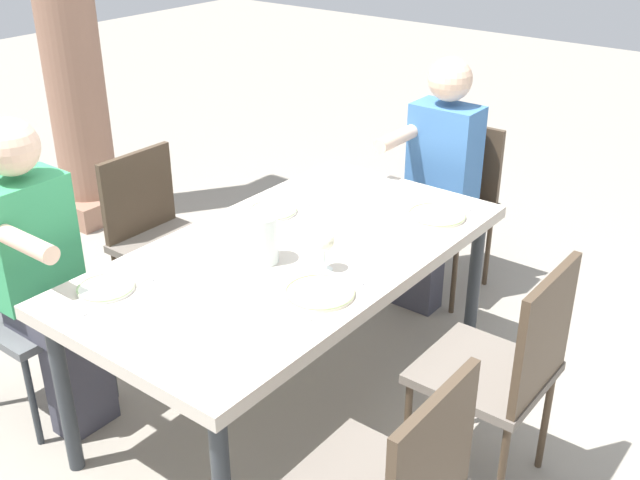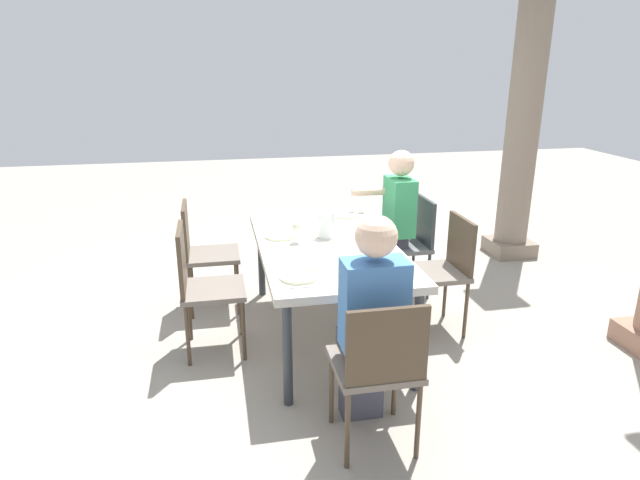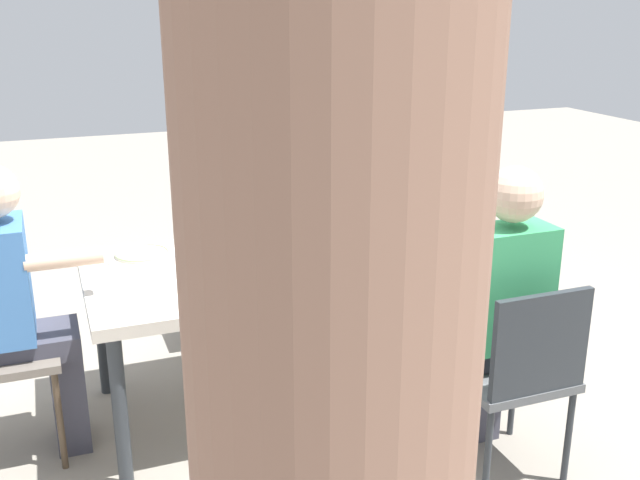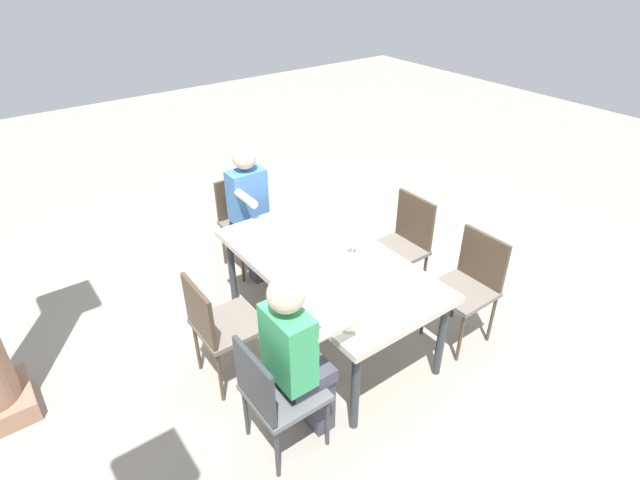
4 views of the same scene
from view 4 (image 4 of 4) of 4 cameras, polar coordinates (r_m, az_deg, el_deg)
name	(u,v)px [view 4 (image 4 of 4)]	position (r m, az deg, el deg)	size (l,w,h in m)	color
ground_plane	(327,334)	(4.29, 0.77, -10.56)	(16.00, 16.00, 0.00)	gray
dining_table	(327,267)	(3.87, 0.84, -3.06)	(1.84, 0.98, 0.74)	beige
chair_west_north	(274,391)	(3.19, -5.26, -16.69)	(0.44, 0.44, 0.87)	#5B5E61
chair_west_south	(470,281)	(4.14, 16.61, -4.50)	(0.44, 0.44, 0.91)	#6A6158
chair_mid_north	(218,323)	(3.66, -11.49, -9.19)	(0.44, 0.44, 0.90)	#6A6158
chair_mid_south	(404,241)	(4.51, 9.46, -0.07)	(0.44, 0.44, 0.94)	#6A6158
chair_head_east	(244,217)	(4.92, -8.66, 2.64)	(0.44, 0.44, 0.90)	#6A6158
diner_woman_green	(251,208)	(4.70, -7.79, 3.57)	(0.50, 0.35, 1.29)	#3F3F4C
diner_man_white	(298,355)	(3.11, -2.51, -12.84)	(0.35, 0.50, 1.30)	#3F3F4C
plate_0	(349,322)	(3.26, 3.29, -9.22)	(0.21, 0.21, 0.02)	white
fork_0	(364,335)	(3.18, 5.03, -10.70)	(0.02, 0.17, 0.01)	silver
spoon_0	(334,310)	(3.36, 1.65, -7.97)	(0.02, 0.17, 0.01)	silver
plate_1	(376,258)	(3.87, 6.31, -2.07)	(0.25, 0.25, 0.02)	silver
wine_glass_1	(353,241)	(3.85, 3.74, -0.16)	(0.08, 0.08, 0.16)	white
fork_1	(389,268)	(3.78, 7.83, -3.15)	(0.02, 0.17, 0.01)	silver
spoon_1	(363,250)	(3.96, 4.86, -1.18)	(0.02, 0.17, 0.01)	silver
plate_2	(278,259)	(3.85, -4.73, -2.13)	(0.21, 0.21, 0.02)	white
fork_2	(289,268)	(3.75, -3.50, -3.23)	(0.02, 0.17, 0.01)	silver
spoon_2	(268,251)	(3.96, -5.89, -1.23)	(0.02, 0.17, 0.01)	silver
plate_3	(311,216)	(4.42, -1.00, 2.73)	(0.25, 0.25, 0.02)	silver
fork_3	(321,223)	(4.31, 0.16, 1.89)	(0.02, 0.17, 0.01)	silver
spoon_3	(301,210)	(4.53, -2.11, 3.40)	(0.02, 0.17, 0.01)	silver
water_pitcher	(336,260)	(3.69, 1.80, -2.32)	(0.13, 0.13, 0.19)	white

